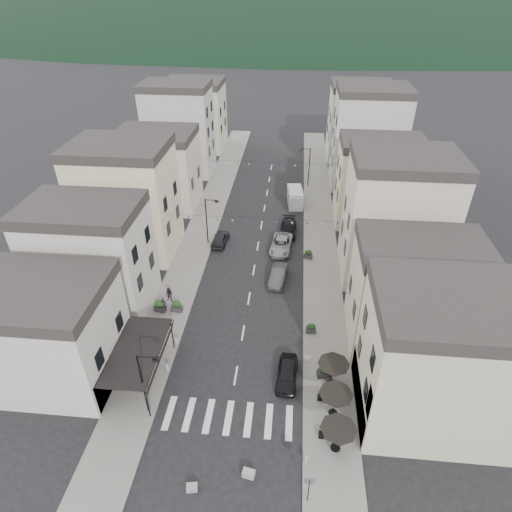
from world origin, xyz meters
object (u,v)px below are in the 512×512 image
at_px(parked_car_e, 220,239).
at_px(parked_car_a, 287,374).
at_px(parked_car_b, 278,275).
at_px(parked_car_d, 288,228).
at_px(parked_car_c, 281,245).
at_px(delivery_van, 295,197).
at_px(pedestrian_a, 164,305).
at_px(pedestrian_b, 169,295).

bearing_deg(parked_car_e, parked_car_a, 117.57).
bearing_deg(parked_car_b, parked_car_d, 93.30).
distance_m(parked_car_b, parked_car_c, 6.19).
height_order(parked_car_b, parked_car_d, parked_car_b).
xyz_separation_m(delivery_van, pedestrian_a, (-12.14, -24.57, -0.27)).
relative_size(parked_car_a, parked_car_e, 1.00).
xyz_separation_m(parked_car_c, delivery_van, (1.41, 12.24, 0.44)).
relative_size(parked_car_a, parked_car_d, 0.85).
bearing_deg(parked_car_c, parked_car_a, -81.00).
distance_m(parked_car_a, parked_car_d, 23.40).
distance_m(parked_car_c, delivery_van, 12.32).
height_order(parked_car_a, delivery_van, delivery_van).
height_order(parked_car_b, pedestrian_b, pedestrian_b).
bearing_deg(delivery_van, pedestrian_b, -123.41).
xyz_separation_m(parked_car_a, parked_car_c, (-1.39, 19.45, 0.02)).
bearing_deg(pedestrian_a, parked_car_d, 28.44).
height_order(parked_car_c, parked_car_d, parked_car_c).
height_order(parked_car_c, delivery_van, delivery_van).
distance_m(parked_car_a, delivery_van, 31.69).
height_order(parked_car_d, parked_car_e, parked_car_d).
bearing_deg(parked_car_a, pedestrian_b, 146.96).
distance_m(parked_car_b, pedestrian_a, 12.37).
bearing_deg(parked_car_a, parked_car_b, 98.94).
height_order(parked_car_c, pedestrian_a, pedestrian_a).
bearing_deg(parked_car_d, pedestrian_a, -124.05).
xyz_separation_m(parked_car_c, parked_car_d, (0.74, 3.94, -0.02)).
bearing_deg(pedestrian_b, pedestrian_a, -81.17).
bearing_deg(parked_car_d, parked_car_c, -99.54).
xyz_separation_m(parked_car_d, pedestrian_a, (-11.48, -16.27, 0.19)).
height_order(parked_car_d, pedestrian_a, pedestrian_a).
bearing_deg(pedestrian_a, parked_car_c, 22.61).
xyz_separation_m(delivery_van, pedestrian_b, (-12.03, -22.96, -0.24)).
distance_m(parked_car_e, pedestrian_b, 11.86).
distance_m(pedestrian_a, pedestrian_b, 1.62).
xyz_separation_m(parked_car_c, parked_car_e, (-7.40, 0.68, -0.02)).
bearing_deg(parked_car_a, parked_car_c, 97.04).
distance_m(parked_car_d, pedestrian_b, 18.55).
distance_m(parked_car_b, pedestrian_b, 11.55).
bearing_deg(parked_car_e, parked_car_b, 141.07).
xyz_separation_m(parked_car_a, parked_car_d, (-0.65, 23.39, 0.00)).
height_order(parked_car_d, pedestrian_b, pedestrian_b).
height_order(parked_car_a, parked_car_c, parked_car_c).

